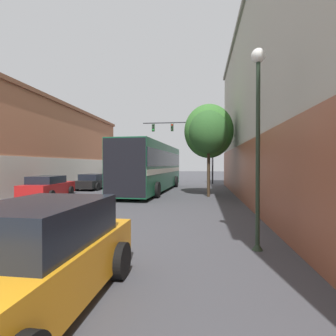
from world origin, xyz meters
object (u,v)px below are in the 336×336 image
Objects in this scene: parked_car_left_near at (48,187)px; parked_car_left_far at (121,176)px; traffic_signal_gantry at (190,136)px; parked_car_left_mid at (94,182)px; hatchback_foreground at (33,261)px; street_tree_near at (209,132)px; street_tree_far at (209,131)px; street_lamp at (258,129)px; bus at (152,165)px.

parked_car_left_far is at bearing -4.37° from parked_car_left_near.
parked_car_left_near is at bearing -122.69° from traffic_signal_gantry.
traffic_signal_gantry is at bearing -43.62° from parked_car_left_mid.
hatchback_foreground is 14.22m from street_tree_near.
hatchback_foreground is at bearing -156.32° from parked_car_left_mid.
street_tree_far reaches higher than parked_car_left_far.
parked_car_left_near is (-7.29, 11.96, -0.07)m from hatchback_foreground.
parked_car_left_mid is at bearing 163.60° from street_tree_far.
street_tree_far is (1.80, -9.99, -0.77)m from traffic_signal_gantry.
street_lamp is 0.88× the size of street_tree_near.
parked_car_left_mid is at bearing 21.45° from hatchback_foreground.
bus reaches higher than parked_car_left_mid.
bus is 3.02× the size of hatchback_foreground.
bus is 2.87× the size of parked_car_left_far.
street_tree_near is 0.89× the size of street_tree_far.
street_tree_near is at bearing -110.41° from parked_car_left_mid.
street_lamp is at bearing -152.73° from parked_car_left_far.
traffic_signal_gantry is 21.93m from street_lamp.
street_tree_near reaches higher than hatchback_foreground.
street_lamp is (5.14, -13.26, 0.92)m from bus.
street_tree_near is 1.29m from street_tree_far.
hatchback_foreground is 0.87× the size of street_lamp.
street_lamp reaches higher than parked_car_left_near.
bus is 7.42m from parked_car_left_near.
traffic_signal_gantry is at bearing -13.53° from bus.
traffic_signal_gantry reaches higher than parked_car_left_far.
street_tree_near is at bearing -85.86° from parked_car_left_near.
parked_car_left_near is 11.07m from street_tree_far.
traffic_signal_gantry is 10.18m from street_tree_far.
parked_car_left_near is 15.90m from traffic_signal_gantry.
parked_car_left_mid is (0.63, 5.63, -0.03)m from parked_car_left_near.
parked_car_left_near is at bearing 141.13° from street_lamp.
street_lamp reaches higher than parked_car_left_far.
parked_car_left_mid is 9.75m from parked_car_left_far.
parked_car_left_near is at bearing 32.07° from hatchback_foreground.
street_tree_far is at bearing 88.03° from street_tree_near.
street_tree_far is (10.04, 2.86, 3.69)m from parked_car_left_near.
parked_car_left_near is 1.02× the size of parked_car_left_mid.
street_lamp reaches higher than hatchback_foreground.
bus is at bearing 159.54° from street_tree_far.
bus is 5.52m from street_tree_near.
parked_car_left_near is 5.67m from parked_car_left_mid.
bus is at bearing -57.32° from parked_car_left_near.
bus is at bearing 145.81° from street_tree_near.
hatchback_foreground is at bearing -162.12° from parked_car_left_far.
traffic_signal_gantry reaches higher than hatchback_foreground.
street_tree_near is (2.71, 13.54, 3.40)m from hatchback_foreground.
street_tree_far is (2.75, 14.81, 3.62)m from hatchback_foreground.
traffic_signal_gantry reaches higher than street_lamp.
street_tree_far is at bearing -78.98° from parked_car_left_near.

